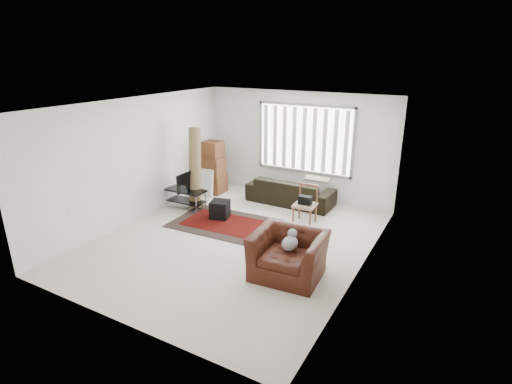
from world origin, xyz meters
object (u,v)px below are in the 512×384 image
Objects in this scene: armchair at (289,252)px; sofa at (291,187)px; tv_stand at (186,195)px; moving_boxes at (214,169)px; side_chair at (305,203)px.

sofa is at bearing 109.38° from armchair.
sofa reaches higher than tv_stand.
tv_stand is 0.70× the size of moving_boxes.
side_chair is at bearing 129.58° from sofa.
side_chair is (2.84, 0.57, 0.13)m from tv_stand.
sofa is (2.04, 1.56, 0.06)m from tv_stand.
armchair is at bearing -39.45° from moving_boxes.
moving_boxes reaches higher than tv_stand.
side_chair is (2.94, -0.75, -0.17)m from moving_boxes.
moving_boxes reaches higher than armchair.
tv_stand is 0.77× the size of armchair.
tv_stand is at bearing 150.64° from armchair.
sofa is 1.27m from side_chair.
armchair is (3.43, -1.59, 0.09)m from tv_stand.
tv_stand is 0.45× the size of sofa.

